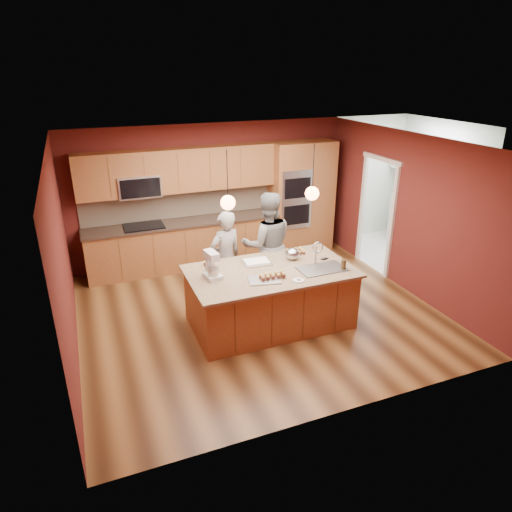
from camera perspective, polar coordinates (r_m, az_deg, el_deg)
name	(u,v)px	position (r m, az deg, el deg)	size (l,w,h in m)	color
floor	(258,312)	(7.45, 0.23, -6.98)	(5.50, 5.50, 0.00)	#422612
ceiling	(258,143)	(6.54, 0.27, 13.99)	(5.50, 5.50, 0.00)	white
wall_back	(211,193)	(9.14, -5.66, 7.80)	(5.50, 5.50, 0.00)	#551A17
wall_front	(348,310)	(4.86, 11.39, -6.68)	(5.50, 5.50, 0.00)	#551A17
wall_left	(62,260)	(6.45, -23.04, -0.51)	(5.00, 5.00, 0.00)	#551A17
wall_right	(407,213)	(8.26, 18.32, 5.09)	(5.00, 5.00, 0.00)	#551A17
cabinet_run	(181,219)	(8.85, -9.33, 4.63)	(3.74, 0.64, 2.30)	brown
oven_column	(301,198)	(9.58, 5.64, 7.27)	(1.30, 0.62, 2.30)	brown
doorway_trim	(376,217)	(8.93, 14.79, 4.77)	(0.08, 1.11, 2.20)	silver
laundry_room	(437,159)	(10.03, 21.64, 11.20)	(2.60, 2.70, 2.70)	beige
pendant_left	(228,202)	(6.15, -3.53, 6.71)	(0.20, 0.20, 0.80)	black
pendant_right	(312,193)	(6.64, 7.02, 7.80)	(0.20, 0.20, 0.80)	black
island	(271,296)	(6.94, 1.91, -5.06)	(2.44, 1.37, 1.28)	brown
person_left	(226,258)	(7.46, -3.82, -0.21)	(0.58, 0.38, 1.58)	black
person_right	(267,245)	(7.66, 1.42, 1.39)	(0.88, 0.69, 1.81)	slate
stand_mixer	(212,267)	(6.46, -5.52, -1.34)	(0.25, 0.32, 0.40)	silver
sheet_cake	(257,262)	(6.95, 0.08, -0.78)	(0.44, 0.34, 0.05)	silver
cooling_rack	(264,280)	(6.42, 1.04, -2.97)	(0.44, 0.32, 0.02)	#A8ABAF
mixing_bowl	(292,254)	(7.10, 4.58, 0.27)	(0.22, 0.22, 0.19)	#B6B8BD
plate	(299,280)	(6.43, 5.34, -3.06)	(0.16, 0.16, 0.01)	silver
tumbler	(343,264)	(6.86, 10.87, -1.04)	(0.08, 0.08, 0.15)	#3E2B15
phone	(325,259)	(7.19, 8.56, -0.35)	(0.12, 0.06, 0.01)	black
cupcakes_left	(210,265)	(6.87, -5.81, -1.08)	(0.16, 0.25, 0.07)	tan
cupcakes_rack	(272,275)	(6.45, 2.05, -2.44)	(0.39, 0.16, 0.07)	tan
cupcakes_right	(296,251)	(7.35, 4.96, 0.57)	(0.30, 0.22, 0.07)	tan
washer	(431,232)	(10.10, 21.04, 2.78)	(0.62, 0.64, 1.01)	silver
dryer	(408,221)	(10.60, 18.52, 4.22)	(0.66, 0.68, 1.06)	silver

